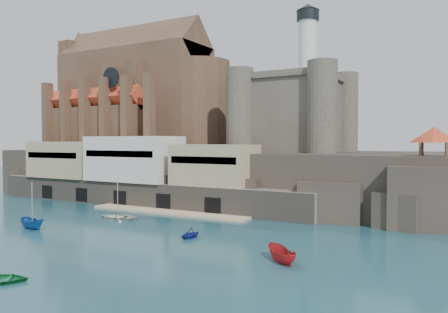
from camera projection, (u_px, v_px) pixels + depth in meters
ground at (76, 231)px, 58.95m from camera, size 300.00×300.00×0.00m
promontory at (219, 175)px, 93.20m from camera, size 100.00×36.00×10.00m
quay at (132, 173)px, 83.83m from camera, size 70.00×12.00×13.05m
church at (139, 100)px, 106.45m from camera, size 47.00×25.93×30.51m
castle_keep at (295, 110)px, 86.28m from camera, size 21.20×21.20×29.30m
rock_outcrop at (433, 199)px, 60.84m from camera, size 14.50×10.50×8.70m
pavilion at (434, 137)px, 60.68m from camera, size 6.40×6.40×5.40m
boat_2 at (33, 229)px, 60.28m from camera, size 2.22×2.18×4.97m
boat_5 at (281, 262)px, 43.66m from camera, size 2.59×2.59×4.81m
boat_6 at (118, 219)px, 67.70m from camera, size 1.85×4.60×6.26m
boat_7 at (190, 238)px, 54.50m from camera, size 2.96×2.08×3.17m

